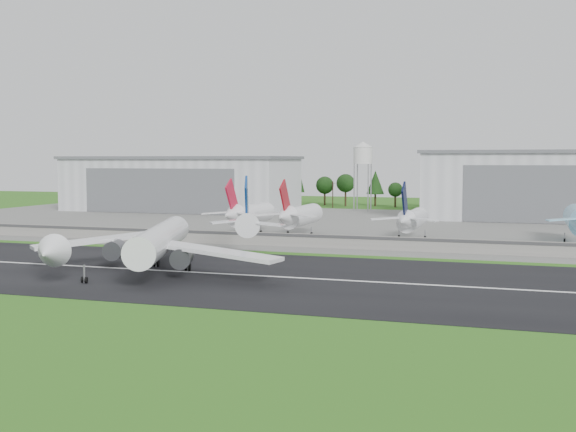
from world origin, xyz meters
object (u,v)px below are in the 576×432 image
(main_airliner, at_px, (159,246))
(parked_jet_red_b, at_px, (298,216))
(parked_jet_red_a, at_px, (248,214))
(parked_jet_navy, at_px, (411,219))

(main_airliner, xyz_separation_m, parked_jet_red_b, (7.52, 66.97, 1.27))
(parked_jet_red_a, relative_size, parked_jet_navy, 1.00)
(main_airliner, bearing_deg, parked_jet_red_a, -102.52)
(parked_jet_red_a, distance_m, parked_jet_navy, 46.81)
(parked_jet_navy, bearing_deg, parked_jet_red_b, 179.92)
(parked_jet_navy, bearing_deg, parked_jet_red_a, 179.94)
(main_airliner, distance_m, parked_jet_navy, 77.54)
(parked_jet_red_a, bearing_deg, parked_jet_navy, -0.06)
(parked_jet_red_a, height_order, parked_jet_red_b, parked_jet_red_a)
(main_airliner, height_order, parked_jet_navy, main_airliner)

